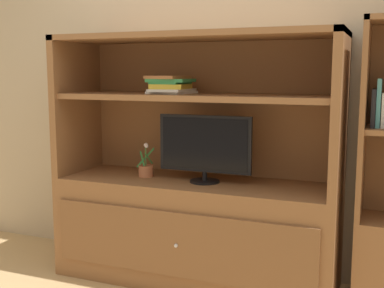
{
  "coord_description": "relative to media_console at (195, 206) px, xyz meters",
  "views": [
    {
      "loc": [
        1.16,
        -2.53,
        1.38
      ],
      "look_at": [
        0.0,
        0.35,
        0.93
      ],
      "focal_mm": 45.93,
      "sensor_mm": 36.0,
      "label": 1
    }
  ],
  "objects": [
    {
      "name": "painted_rear_wall",
      "position": [
        0.0,
        0.34,
        0.89
      ],
      "size": [
        6.0,
        0.1,
        2.8
      ],
      "primitive_type": "cube",
      "color": "tan",
      "rests_on": "ground_plane"
    },
    {
      "name": "media_console",
      "position": [
        0.0,
        0.0,
        0.0
      ],
      "size": [
        1.85,
        0.61,
        1.62
      ],
      "color": "brown",
      "rests_on": "ground_plane"
    },
    {
      "name": "tv_monitor",
      "position": [
        0.08,
        -0.03,
        0.41
      ],
      "size": [
        0.62,
        0.19,
        0.43
      ],
      "color": "black",
      "rests_on": "media_console"
    },
    {
      "name": "potted_plant",
      "position": [
        -0.36,
        -0.01,
        0.22
      ],
      "size": [
        0.12,
        0.11,
        0.23
      ],
      "color": "#B26642",
      "rests_on": "media_console"
    },
    {
      "name": "magazine_stack",
      "position": [
        -0.17,
        -0.0,
        0.79
      ],
      "size": [
        0.27,
        0.34,
        0.12
      ],
      "color": "silver",
      "rests_on": "media_console"
    }
  ]
}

